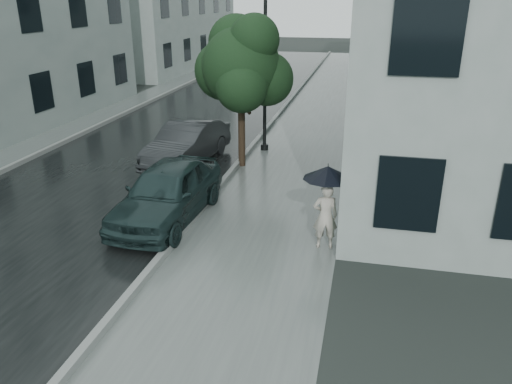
% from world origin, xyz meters
% --- Properties ---
extents(ground, '(120.00, 120.00, 0.00)m').
position_xyz_m(ground, '(0.00, 0.00, 0.00)').
color(ground, black).
rests_on(ground, ground).
extents(sidewalk, '(3.50, 60.00, 0.01)m').
position_xyz_m(sidewalk, '(0.25, 12.00, 0.00)').
color(sidewalk, slate).
rests_on(sidewalk, ground).
extents(kerb_near, '(0.15, 60.00, 0.15)m').
position_xyz_m(kerb_near, '(-1.57, 12.00, 0.07)').
color(kerb_near, slate).
rests_on(kerb_near, ground).
extents(asphalt_road, '(6.85, 60.00, 0.00)m').
position_xyz_m(asphalt_road, '(-5.08, 12.00, 0.00)').
color(asphalt_road, black).
rests_on(asphalt_road, ground).
extents(kerb_far, '(0.15, 60.00, 0.15)m').
position_xyz_m(kerb_far, '(-8.57, 12.00, 0.07)').
color(kerb_far, slate).
rests_on(kerb_far, ground).
extents(sidewalk_far, '(1.70, 60.00, 0.01)m').
position_xyz_m(sidewalk_far, '(-9.50, 12.00, 0.00)').
color(sidewalk_far, '#4C5451').
rests_on(sidewalk_far, ground).
extents(building_near, '(7.02, 36.00, 9.00)m').
position_xyz_m(building_near, '(5.47, 19.50, 4.50)').
color(building_near, '#8E9A97').
rests_on(building_near, ground).
extents(building_far_b, '(7.02, 18.00, 8.00)m').
position_xyz_m(building_far_b, '(-13.77, 30.00, 4.00)').
color(building_far_b, '#8E9A97').
rests_on(building_far_b, ground).
extents(pedestrian, '(0.60, 0.45, 1.48)m').
position_xyz_m(pedestrian, '(1.70, 2.00, 0.75)').
color(pedestrian, '#B8B1A1').
rests_on(pedestrian, sidewalk).
extents(umbrella, '(1.07, 1.07, 1.01)m').
position_xyz_m(umbrella, '(1.70, 1.97, 1.75)').
color(umbrella, black).
rests_on(umbrella, ground).
extents(street_tree, '(3.15, 2.86, 4.72)m').
position_xyz_m(street_tree, '(-1.45, 7.19, 3.18)').
color(street_tree, '#332619').
rests_on(street_tree, ground).
extents(lamp_post, '(0.84, 0.37, 5.46)m').
position_xyz_m(lamp_post, '(-1.25, 8.98, 3.11)').
color(lamp_post, black).
rests_on(lamp_post, ground).
extents(car_near, '(1.86, 4.23, 1.42)m').
position_xyz_m(car_near, '(-2.20, 2.67, 0.71)').
color(car_near, '#1A2C2C').
rests_on(car_near, ground).
extents(car_far, '(1.88, 4.20, 1.34)m').
position_xyz_m(car_far, '(-3.27, 7.00, 0.68)').
color(car_far, '#222527').
rests_on(car_far, ground).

